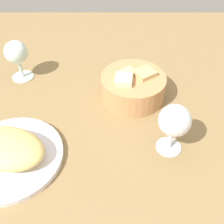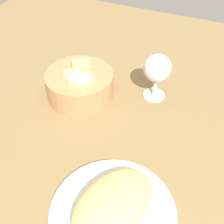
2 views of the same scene
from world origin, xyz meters
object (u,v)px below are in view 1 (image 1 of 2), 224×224
at_px(plate, 12,156).
at_px(bread_basket, 134,86).
at_px(wine_glass_near, 175,122).
at_px(wine_glass_far, 18,54).

bearing_deg(plate, bread_basket, 37.16).
relative_size(bread_basket, wine_glass_near, 1.40).
bearing_deg(wine_glass_far, bread_basket, -15.59).
xyz_separation_m(bread_basket, wine_glass_near, (0.07, -0.18, 0.05)).
bearing_deg(wine_glass_far, wine_glass_near, -34.10).
distance_m(plate, bread_basket, 0.36).
xyz_separation_m(bread_basket, wine_glass_far, (-0.33, 0.09, 0.04)).
relative_size(bread_basket, wine_glass_far, 1.45).
distance_m(plate, wine_glass_far, 0.32).
bearing_deg(bread_basket, wine_glass_far, 164.41).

